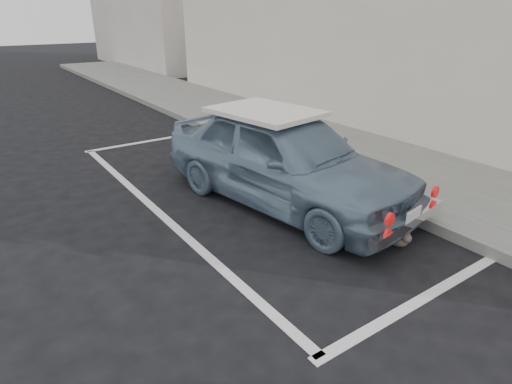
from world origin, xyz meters
The scene contains 7 objects.
ground centered at (0.00, 0.00, 0.00)m, with size 80.00×80.00×0.00m, color black.
sidewalk centered at (3.20, 2.00, 0.07)m, with size 2.80×40.00×0.15m, color slate.
pline_rear centered at (0.50, -0.50, 0.00)m, with size 3.00×0.12×0.01m, color silver.
pline_front centered at (0.50, 6.50, 0.00)m, with size 3.00×0.12×0.01m, color silver.
pline_side centered at (-0.90, 3.00, 0.00)m, with size 0.12×7.00×0.01m, color silver.
retro_coupe centered at (0.83, 2.20, 0.71)m, with size 2.29×4.33×1.40m.
cat centered at (1.17, 0.34, 0.11)m, with size 0.22×0.45×0.24m.
Camera 1 is at (-2.93, -2.45, 2.70)m, focal length 30.00 mm.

